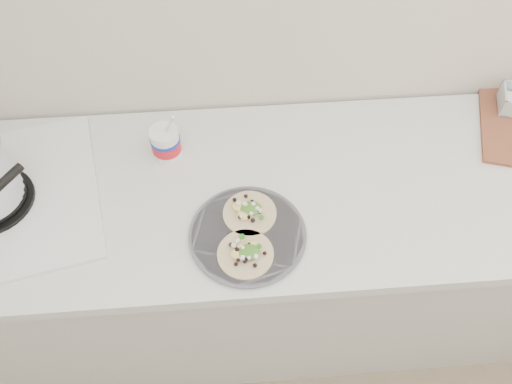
{
  "coord_description": "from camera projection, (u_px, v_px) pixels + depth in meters",
  "views": [
    {
      "loc": [
        -0.09,
        0.58,
        2.04
      ],
      "look_at": [
        -0.03,
        1.36,
        0.96
      ],
      "focal_mm": 35.0,
      "sensor_mm": 36.0,
      "label": 1
    }
  ],
  "objects": [
    {
      "name": "counter",
      "position": [
        263.0,
        258.0,
        1.79
      ],
      "size": [
        2.44,
        0.66,
        0.9
      ],
      "color": "silver",
      "rests_on": "ground"
    },
    {
      "name": "taco_plate",
      "position": [
        248.0,
        233.0,
        1.31
      ],
      "size": [
        0.31,
        0.32,
        0.04
      ],
      "rotation": [
        0.0,
        0.0,
        -0.42
      ],
      "color": "#535259",
      "rests_on": "counter"
    },
    {
      "name": "tub",
      "position": [
        166.0,
        141.0,
        1.44
      ],
      "size": [
        0.09,
        0.09,
        0.2
      ],
      "rotation": [
        0.0,
        0.0,
        -0.21
      ],
      "color": "white",
      "rests_on": "counter"
    }
  ]
}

